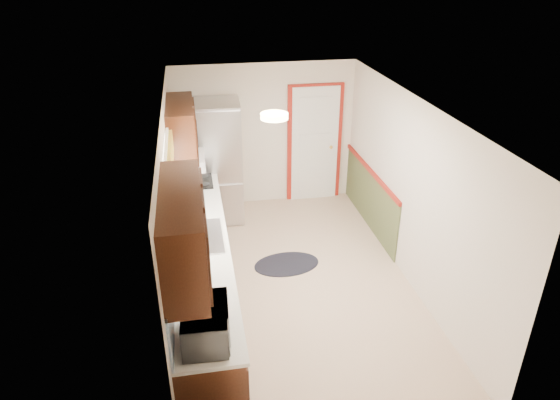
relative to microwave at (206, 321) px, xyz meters
name	(u,v)px	position (x,y,z in m)	size (l,w,h in m)	color
room_shell	(296,202)	(1.20, 1.95, 0.06)	(3.20, 5.20, 2.52)	#CDAF91
kitchen_run	(198,251)	(-0.04, 1.66, -0.33)	(0.63, 4.00, 2.20)	#36180C
back_wall_trim	(326,155)	(2.19, 4.16, -0.25)	(1.12, 2.30, 2.08)	maroon
ceiling_fixture	(274,116)	(0.90, 1.75, 1.22)	(0.30, 0.30, 0.06)	#FFD88C
microwave	(206,321)	(0.00, 0.00, 0.00)	(0.58, 0.32, 0.40)	white
refrigerator	(216,162)	(0.34, 4.00, -0.17)	(0.84, 0.83, 1.94)	#B7B7BC
rug	(287,264)	(1.17, 2.38, -1.13)	(0.92, 0.60, 0.01)	black
cooktop	(196,181)	(0.01, 3.35, -0.19)	(0.48, 0.57, 0.02)	black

